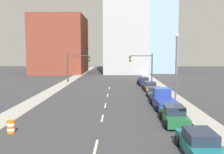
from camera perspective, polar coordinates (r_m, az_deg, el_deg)
name	(u,v)px	position (r m, az deg, el deg)	size (l,w,h in m)	color
sidewalk_left	(72,79)	(54.94, -9.21, -0.54)	(2.25, 94.47, 0.14)	#9E9B93
sidewalk_right	(151,80)	(54.51, 8.91, -0.58)	(2.25, 94.47, 0.14)	#9E9B93
lane_stripe_at_9m	(96,146)	(16.39, -3.71, -15.53)	(0.16, 2.40, 0.01)	beige
lane_stripe_at_16m	(102,118)	(22.86, -2.21, -9.36)	(0.16, 2.40, 0.01)	beige
lane_stripe_at_21m	(105,105)	(28.08, -1.55, -6.52)	(0.16, 2.40, 0.01)	beige
lane_stripe_at_28m	(108,95)	(34.65, -1.00, -4.18)	(0.16, 2.40, 0.01)	beige
lane_stripe_at_35m	(109,88)	(41.60, -0.62, -2.53)	(0.16, 2.40, 0.01)	beige
building_brick_left	(60,45)	(72.87, -11.74, 7.17)	(14.00, 16.00, 16.01)	brown
building_office_center	(125,33)	(75.25, 2.99, 10.00)	(12.00, 20.00, 23.29)	#A8A8AD
building_glass_right	(150,28)	(80.01, 8.61, 11.09)	(13.00, 20.00, 27.20)	#8CADC6
traffic_signal_left	(75,64)	(48.90, -8.57, 3.00)	(4.52, 0.35, 5.67)	#38383D
traffic_signal_right	(145,64)	(48.47, 7.55, 2.99)	(4.52, 0.35, 5.67)	#38383D
traffic_barrel	(11,127)	(20.11, -22.10, -10.49)	(0.56, 0.56, 0.95)	orange
street_lamp	(176,62)	(30.80, 14.47, 3.27)	(0.44, 0.44, 8.16)	#4C4C51
sedan_teal	(200,144)	(15.73, 19.42, -14.22)	(2.10, 4.78, 1.45)	#196B75
sedan_green	(174,115)	(21.61, 14.00, -8.53)	(2.16, 4.59, 1.53)	#1E6033
pickup_truck_blue	(163,100)	(27.52, 11.57, -5.16)	(2.36, 6.00, 2.01)	navy
sedan_silver	(155,93)	(33.04, 9.86, -3.63)	(2.03, 4.27, 1.39)	#B2B2BC
sedan_brown	(150,86)	(39.49, 8.68, -2.12)	(2.21, 4.54, 1.37)	brown
sedan_navy	(144,81)	(45.51, 7.23, -1.01)	(2.20, 4.76, 1.49)	#141E47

